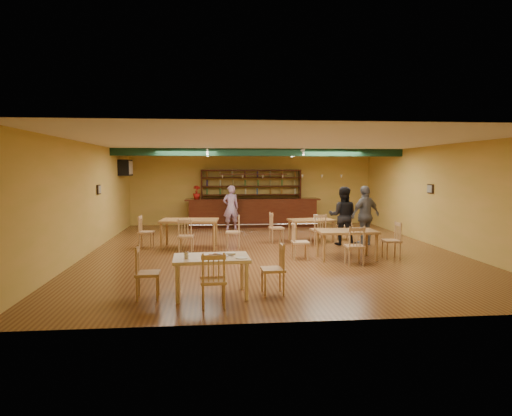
{
  "coord_description": "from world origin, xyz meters",
  "views": [
    {
      "loc": [
        -1.62,
        -12.41,
        2.29
      ],
      "look_at": [
        -0.36,
        0.6,
        1.15
      ],
      "focal_mm": 31.12,
      "sensor_mm": 36.0,
      "label": 1
    }
  ],
  "objects": [
    {
      "name": "floor",
      "position": [
        0.0,
        0.0,
        0.0
      ],
      "size": [
        12.0,
        12.0,
        0.0
      ],
      "primitive_type": "plane",
      "color": "#542F18",
      "rests_on": "ground"
    },
    {
      "name": "ceiling_beam",
      "position": [
        0.0,
        2.8,
        2.87
      ],
      "size": [
        10.0,
        0.3,
        0.25
      ],
      "primitive_type": "cube",
      "color": "#10301D",
      "rests_on": "ceiling"
    },
    {
      "name": "track_rail_left",
      "position": [
        -1.8,
        3.4,
        2.94
      ],
      "size": [
        0.05,
        2.5,
        0.05
      ],
      "primitive_type": "cube",
      "color": "silver",
      "rests_on": "ceiling"
    },
    {
      "name": "track_rail_right",
      "position": [
        1.4,
        3.4,
        2.94
      ],
      "size": [
        0.05,
        2.5,
        0.05
      ],
      "primitive_type": "cube",
      "color": "silver",
      "rests_on": "ceiling"
    },
    {
      "name": "ac_unit",
      "position": [
        -4.8,
        4.2,
        2.35
      ],
      "size": [
        0.34,
        0.7,
        0.48
      ],
      "primitive_type": "cube",
      "color": "silver",
      "rests_on": "wall_left"
    },
    {
      "name": "picture_left",
      "position": [
        -4.97,
        1.0,
        1.7
      ],
      "size": [
        0.04,
        0.34,
        0.28
      ],
      "primitive_type": "cube",
      "color": "black",
      "rests_on": "wall_left"
    },
    {
      "name": "picture_right",
      "position": [
        4.97,
        0.5,
        1.7
      ],
      "size": [
        0.04,
        0.34,
        0.28
      ],
      "primitive_type": "cube",
      "color": "black",
      "rests_on": "wall_right"
    },
    {
      "name": "bar_counter",
      "position": [
        -0.05,
        5.15,
        0.56
      ],
      "size": [
        5.32,
        0.85,
        1.13
      ],
      "primitive_type": "cube",
      "color": "#34100A",
      "rests_on": "ground"
    },
    {
      "name": "back_bar_hutch",
      "position": [
        -0.05,
        5.78,
        1.14
      ],
      "size": [
        4.12,
        0.4,
        2.28
      ],
      "primitive_type": "cube",
      "color": "#34100A",
      "rests_on": "ground"
    },
    {
      "name": "poinsettia",
      "position": [
        -2.27,
        5.15,
        1.39
      ],
      "size": [
        0.38,
        0.38,
        0.53
      ],
      "primitive_type": "imported",
      "rotation": [
        0.0,
        0.0,
        0.35
      ],
      "color": "#A0140E",
      "rests_on": "bar_counter"
    },
    {
      "name": "dining_table_a",
      "position": [
        -2.32,
        0.61,
        0.41
      ],
      "size": [
        1.74,
        1.13,
        0.83
      ],
      "primitive_type": "cube",
      "rotation": [
        0.0,
        0.0,
        -0.09
      ],
      "color": "brown",
      "rests_on": "ground"
    },
    {
      "name": "dining_table_b",
      "position": [
        1.5,
        1.45,
        0.35
      ],
      "size": [
        1.48,
        1.0,
        0.7
      ],
      "primitive_type": "cube",
      "rotation": [
        0.0,
        0.0,
        0.12
      ],
      "color": "brown",
      "rests_on": "ground"
    },
    {
      "name": "dining_table_d",
      "position": [
        1.76,
        -1.47,
        0.37
      ],
      "size": [
        1.5,
        0.91,
        0.74
      ],
      "primitive_type": "cube",
      "rotation": [
        0.0,
        0.0,
        -0.01
      ],
      "color": "brown",
      "rests_on": "ground"
    },
    {
      "name": "near_table",
      "position": [
        -1.66,
        -4.49,
        0.36
      ],
      "size": [
        1.39,
        0.93,
        0.72
      ],
      "primitive_type": "cube",
      "rotation": [
        0.0,
        0.0,
        0.05
      ],
      "color": "#D5B38F",
      "rests_on": "ground"
    },
    {
      "name": "pizza_tray",
      "position": [
        -1.57,
        -4.49,
        0.73
      ],
      "size": [
        0.45,
        0.45,
        0.01
      ],
      "primitive_type": "cylinder",
      "rotation": [
        0.0,
        0.0,
        0.12
      ],
      "color": "silver",
      "rests_on": "near_table"
    },
    {
      "name": "parmesan_shaker",
      "position": [
        -2.1,
        -4.64,
        0.78
      ],
      "size": [
        0.08,
        0.08,
        0.11
      ],
      "primitive_type": "cylinder",
      "rotation": [
        0.0,
        0.0,
        0.05
      ],
      "color": "#EAE5C6",
      "rests_on": "near_table"
    },
    {
      "name": "napkin_stack",
      "position": [
        -1.32,
        -4.3,
        0.74
      ],
      "size": [
        0.22,
        0.18,
        0.03
      ],
      "primitive_type": "cube",
      "rotation": [
        0.0,
        0.0,
        0.15
      ],
      "color": "white",
      "rests_on": "near_table"
    },
    {
      "name": "pizza_server",
      "position": [
        -1.42,
        -4.44,
        0.74
      ],
      "size": [
        0.32,
        0.25,
        0.0
      ],
      "primitive_type": "cube",
      "rotation": [
        0.0,
        0.0,
        -0.58
      ],
      "color": "silver",
      "rests_on": "pizza_tray"
    },
    {
      "name": "side_plate",
      "position": [
        -1.13,
        -4.69,
        0.73
      ],
      "size": [
        0.23,
        0.23,
        0.01
      ],
      "primitive_type": "cylinder",
      "rotation": [
        0.0,
        0.0,
        0.05
      ],
      "color": "white",
      "rests_on": "near_table"
    },
    {
      "name": "patron_bar",
      "position": [
        -0.95,
        4.33,
        0.85
      ],
      "size": [
        0.68,
        0.52,
        1.69
      ],
      "primitive_type": "imported",
      "rotation": [
        0.0,
        0.0,
        3.34
      ],
      "color": "#934DA7",
      "rests_on": "ground"
    },
    {
      "name": "patron_right_a",
      "position": [
        2.3,
        0.65,
        0.88
      ],
      "size": [
        1.03,
        0.9,
        1.77
      ],
      "primitive_type": "imported",
      "rotation": [
        0.0,
        0.0,
        2.82
      ],
      "color": "black",
      "rests_on": "ground"
    },
    {
      "name": "patron_right_b",
      "position": [
        2.96,
        0.53,
        0.9
      ],
      "size": [
        1.14,
        0.84,
        1.8
      ],
      "primitive_type": "imported",
      "rotation": [
        0.0,
        0.0,
        3.57
      ],
      "color": "slate",
      "rests_on": "ground"
    }
  ]
}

